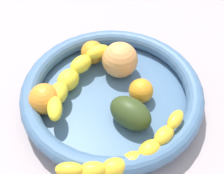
{
  "coord_description": "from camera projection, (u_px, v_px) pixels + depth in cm",
  "views": [
    {
      "loc": [
        -14.83,
        36.45,
        53.54
      ],
      "look_at": [
        0.0,
        0.0,
        8.2
      ],
      "focal_mm": 47.68,
      "sensor_mm": 36.0,
      "label": 1
    }
  ],
  "objects": [
    {
      "name": "kitchen_counter",
      "position": [
        112.0,
        107.0,
        0.65
      ],
      "size": [
        120.0,
        120.0,
        3.0
      ],
      "primitive_type": "cube",
      "color": "#A19396",
      "rests_on": "ground"
    },
    {
      "name": "orange_mid_left",
      "position": [
        141.0,
        91.0,
        0.6
      ],
      "size": [
        5.02,
        5.02,
        5.02
      ],
      "primitive_type": "sphere",
      "color": "orange",
      "rests_on": "fruit_bowl"
    },
    {
      "name": "avocado_dark",
      "position": [
        130.0,
        113.0,
        0.56
      ],
      "size": [
        9.95,
        7.86,
        5.92
      ],
      "primitive_type": "ellipsoid",
      "rotation": [
        0.0,
        0.0,
        2.86
      ],
      "color": "#32431D",
      "rests_on": "fruit_bowl"
    },
    {
      "name": "orange_mid_right",
      "position": [
        93.0,
        52.0,
        0.67
      ],
      "size": [
        5.31,
        5.31,
        5.31
      ],
      "primitive_type": "sphere",
      "color": "orange",
      "rests_on": "fruit_bowl"
    },
    {
      "name": "fruit_bowl",
      "position": [
        112.0,
        94.0,
        0.62
      ],
      "size": [
        37.37,
        37.37,
        5.78
      ],
      "color": "#466A92",
      "rests_on": "kitchen_counter"
    },
    {
      "name": "peach_blush",
      "position": [
        120.0,
        60.0,
        0.64
      ],
      "size": [
        7.78,
        7.78,
        7.78
      ],
      "primitive_type": "sphere",
      "color": "#EF9E55",
      "rests_on": "fruit_bowl"
    },
    {
      "name": "banana_draped_left",
      "position": [
        130.0,
        155.0,
        0.5
      ],
      "size": [
        17.37,
        20.08,
        5.49
      ],
      "color": "yellow",
      "rests_on": "fruit_bowl"
    },
    {
      "name": "orange_front",
      "position": [
        45.0,
        99.0,
        0.58
      ],
      "size": [
        6.18,
        6.18,
        6.18
      ],
      "primitive_type": "sphere",
      "color": "orange",
      "rests_on": "fruit_bowl"
    },
    {
      "name": "banana_draped_right",
      "position": [
        72.0,
        79.0,
        0.61
      ],
      "size": [
        8.21,
        23.28,
        5.5
      ],
      "color": "yellow",
      "rests_on": "fruit_bowl"
    }
  ]
}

